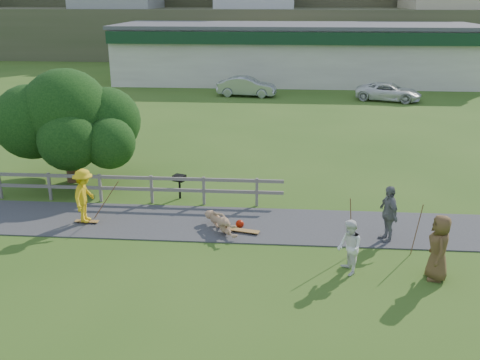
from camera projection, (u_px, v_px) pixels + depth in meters
The scene contains 19 objects.
ground at pixel (190, 242), 17.19m from camera, with size 260.00×260.00×0.00m, color #335A19.
path at pixel (197, 223), 18.60m from camera, with size 34.00×3.00×0.04m, color #353537.
fence at pixel (84, 183), 20.42m from camera, with size 15.05×0.10×1.10m.
strip_mall at pixel (296, 52), 48.96m from camera, with size 32.50×10.75×5.10m.
skater_rider at pixel (85, 198), 18.29m from camera, with size 1.22×0.70×1.88m, color yellow.
skater_fallen at pixel (221, 222), 17.87m from camera, with size 1.82×0.44×0.66m, color tan.
spectator_a at pixel (349, 247), 15.03m from camera, with size 0.78×0.61×1.61m, color white.
spectator_b at pixel (388, 214), 17.02m from camera, with size 1.10×0.46×1.87m, color slate.
spectator_c at pixel (439, 248), 14.68m from camera, with size 0.93×0.61×1.90m, color brown.
car_silver at pixel (247, 87), 41.91m from camera, with size 1.60×4.58×1.51m, color #A3A7AA.
car_white at pixel (388, 92), 40.13m from camera, with size 2.21×4.79×1.33m, color white.
tree at pixel (69, 139), 22.22m from camera, with size 5.82×5.82×3.75m, color black, non-canonical shape.
bbq at pixel (180, 187), 20.76m from camera, with size 0.44×0.34×0.96m, color black, non-canonical shape.
longboard_rider at pixel (87, 222), 18.58m from camera, with size 0.83×0.20×0.09m, color olive, non-canonical shape.
longboard_fallen at pixel (245, 232), 17.81m from camera, with size 1.00×0.24×0.11m, color olive, non-canonical shape.
helmet at pixel (240, 224), 18.22m from camera, with size 0.28×0.28×0.28m, color #A11804.
pole_rider at pixel (105, 196), 18.64m from camera, with size 0.03×0.03×1.76m, color brown.
pole_spec_left at pixel (351, 227), 16.04m from camera, with size 0.03×0.03×1.86m, color brown.
pole_spec_right at pixel (417, 230), 16.11m from camera, with size 0.03×0.03×1.67m, color brown.
Camera 1 is at (2.87, -15.41, 7.51)m, focal length 40.00 mm.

